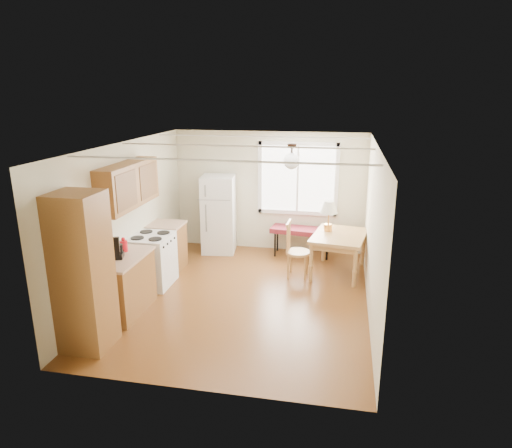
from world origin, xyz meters
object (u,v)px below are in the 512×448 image
(bench, at_px, (302,231))
(dining_table, at_px, (339,240))
(chair, at_px, (293,246))
(refrigerator, at_px, (219,214))

(bench, bearing_deg, dining_table, -41.23)
(bench, xyz_separation_m, chair, (-0.06, -1.13, 0.07))
(refrigerator, xyz_separation_m, chair, (1.69, -1.07, -0.22))
(chair, bearing_deg, dining_table, 21.50)
(refrigerator, relative_size, dining_table, 1.20)
(dining_table, distance_m, chair, 0.87)
(dining_table, relative_size, chair, 1.31)
(bench, height_order, dining_table, dining_table)
(refrigerator, relative_size, bench, 1.24)
(refrigerator, xyz_separation_m, bench, (1.74, 0.06, -0.29))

